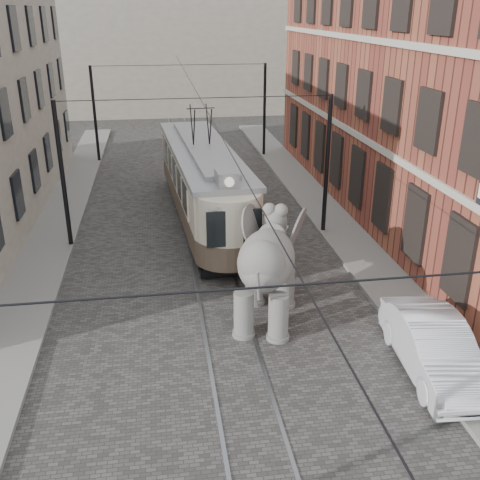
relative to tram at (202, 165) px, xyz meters
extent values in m
plane|color=#494643|center=(-0.14, -8.59, -2.59)|extent=(120.00, 120.00, 0.00)
cube|color=slate|center=(5.86, -8.59, -2.52)|extent=(2.00, 60.00, 0.15)
cube|color=slate|center=(-6.64, -8.59, -2.52)|extent=(2.00, 60.00, 0.15)
cube|color=brown|center=(10.86, 0.41, 3.41)|extent=(8.00, 26.00, 12.00)
cube|color=gray|center=(-0.14, 31.41, 4.41)|extent=(28.00, 10.00, 14.00)
imported|color=silver|center=(5.09, -12.88, -1.83)|extent=(1.97, 4.74, 1.53)
camera|label=1|loc=(-1.94, -24.65, 6.56)|focal=41.68mm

